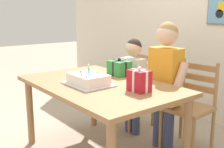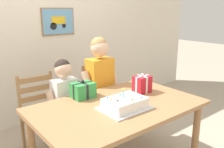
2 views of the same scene
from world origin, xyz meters
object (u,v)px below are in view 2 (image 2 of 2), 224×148
(dining_table, at_px, (118,113))
(chair_left, at_px, (42,115))
(gift_box_beside_cake, at_px, (142,84))
(child_younger, at_px, (65,98))
(child_older, at_px, (100,80))
(gift_box_red_large, at_px, (83,90))
(birthday_cake, at_px, (125,104))
(chair_right, at_px, (102,98))

(dining_table, bearing_deg, chair_left, 116.80)
(gift_box_beside_cake, bearing_deg, child_younger, 141.12)
(dining_table, height_order, child_older, child_older)
(child_older, bearing_deg, child_younger, 179.95)
(gift_box_red_large, bearing_deg, child_younger, 105.83)
(birthday_cake, relative_size, gift_box_beside_cake, 2.04)
(gift_box_beside_cake, bearing_deg, chair_left, 139.20)
(birthday_cake, distance_m, chair_left, 1.09)
(gift_box_beside_cake, height_order, chair_right, gift_box_beside_cake)
(chair_right, xyz_separation_m, child_younger, (-0.65, -0.20, 0.21))
(chair_right, bearing_deg, chair_left, 179.99)
(gift_box_red_large, height_order, gift_box_beside_cake, gift_box_beside_cake)
(gift_box_beside_cake, bearing_deg, child_older, 108.50)
(chair_right, height_order, child_older, child_older)
(gift_box_red_large, height_order, chair_right, gift_box_red_large)
(gift_box_beside_cake, bearing_deg, dining_table, -166.33)
(dining_table, height_order, chair_left, chair_left)
(chair_right, bearing_deg, gift_box_beside_cake, -89.51)
(chair_left, xyz_separation_m, chair_right, (0.85, -0.00, 0.00))
(chair_left, distance_m, chair_right, 0.85)
(gift_box_red_large, bearing_deg, birthday_cake, -73.98)
(gift_box_red_large, height_order, child_younger, child_younger)
(dining_table, xyz_separation_m, gift_box_beside_cake, (0.43, 0.10, 0.18))
(dining_table, bearing_deg, child_older, 68.46)
(child_younger, bearing_deg, chair_left, 133.43)
(gift_box_beside_cake, distance_m, chair_left, 1.19)
(gift_box_beside_cake, relative_size, chair_right, 0.23)
(child_younger, bearing_deg, birthday_cake, -74.05)
(gift_box_red_large, bearing_deg, gift_box_beside_cake, -24.36)
(gift_box_red_large, relative_size, child_younger, 0.20)
(gift_box_beside_cake, distance_m, child_younger, 0.86)
(birthday_cake, distance_m, child_older, 0.80)
(birthday_cake, distance_m, gift_box_red_large, 0.51)
(chair_right, bearing_deg, gift_box_red_large, -140.73)
(birthday_cake, bearing_deg, gift_box_beside_cake, 26.49)
(chair_left, relative_size, child_younger, 0.82)
(gift_box_beside_cake, xyz_separation_m, chair_right, (-0.01, 0.74, -0.38))
(birthday_cake, relative_size, chair_left, 0.48)
(birthday_cake, height_order, chair_left, birthday_cake)
(chair_right, bearing_deg, child_younger, -162.61)
(dining_table, distance_m, chair_left, 0.96)
(child_older, bearing_deg, birthday_cake, -109.50)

